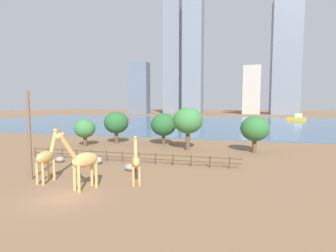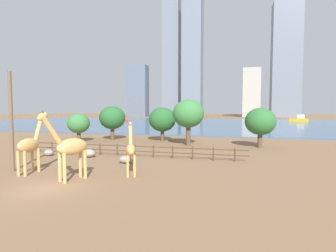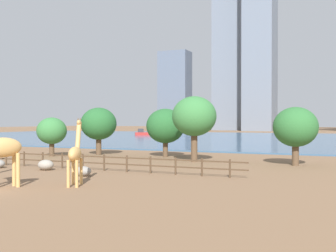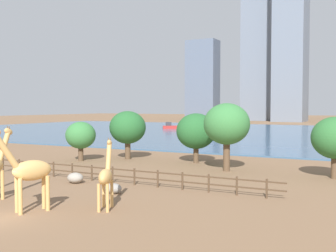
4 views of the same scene
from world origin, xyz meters
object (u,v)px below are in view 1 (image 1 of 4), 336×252
object	(u,v)px
tree_center_broad	(255,129)
tree_right_tall	(116,123)
boat_ferry	(125,119)
tree_right_small	(85,129)
giraffe_companion	(136,161)
giraffe_tall	(83,160)
utility_pole	(29,136)
boat_sailboat	(297,118)
boulder_near_fence	(130,167)
boulder_by_pole	(97,160)
giraffe_young	(46,157)
boulder_small	(60,159)
tree_left_small	(188,121)
tree_left_large	(163,125)

from	to	relation	value
tree_center_broad	tree_right_tall	distance (m)	22.89
boat_ferry	tree_right_small	bearing A→B (deg)	-104.33
giraffe_companion	tree_right_tall	bearing A→B (deg)	6.07
giraffe_tall	utility_pole	size ratio (longest dim) A/B	0.62
boat_sailboat	utility_pole	bearing A→B (deg)	93.58
boulder_near_fence	tree_right_small	xyz separation A→B (m)	(-13.43, 12.92, 2.48)
utility_pole	tree_center_broad	xyz separation A→B (m)	(20.66, 18.88, -0.62)
giraffe_tall	tree_right_tall	size ratio (longest dim) A/B	0.91
giraffe_companion	tree_right_tall	world-z (taller)	tree_right_tall
boulder_by_pole	tree_center_broad	distance (m)	21.75
giraffe_young	tree_right_tall	xyz separation A→B (m)	(-3.97, 22.14, 1.38)
giraffe_tall	boulder_small	size ratio (longest dim) A/B	5.05
boulder_by_pole	boulder_small	bearing A→B (deg)	-175.79
giraffe_young	utility_pole	distance (m)	2.65
giraffe_young	boat_ferry	world-z (taller)	giraffe_young
utility_pole	tree_right_tall	xyz separation A→B (m)	(-2.03, 21.90, -0.41)
tree_left_small	tree_right_small	bearing A→B (deg)	-178.55
boulder_small	giraffe_companion	bearing A→B (deg)	-24.55
tree_left_large	tree_left_small	size ratio (longest dim) A/B	0.84
boat_sailboat	tree_left_small	bearing A→B (deg)	95.52
tree_center_broad	tree_right_tall	bearing A→B (deg)	172.42
utility_pole	tree_right_small	distance (m)	19.08
boulder_small	tree_right_tall	bearing A→B (deg)	89.99
giraffe_companion	boat_ferry	xyz separation A→B (m)	(-35.78, 77.82, -1.15)
giraffe_companion	tree_left_small	world-z (taller)	tree_left_small
tree_right_small	boat_ferry	distance (m)	64.31
boulder_near_fence	tree_left_large	world-z (taller)	tree_left_large
boulder_small	boulder_by_pole	bearing A→B (deg)	4.21
boulder_by_pole	tree_center_broad	world-z (taller)	tree_center_broad
tree_right_tall	boat_ferry	distance (m)	62.14
giraffe_companion	boat_sailboat	distance (m)	97.18
giraffe_young	tree_left_small	xyz separation A→B (m)	(9.23, 18.80, 2.15)
giraffe_companion	tree_right_small	xyz separation A→B (m)	(-15.59, 16.78, 0.89)
boulder_near_fence	tree_left_large	distance (m)	17.65
utility_pole	tree_right_small	bearing A→B (deg)	107.79
boulder_near_fence	tree_right_tall	size ratio (longest dim) A/B	0.22
giraffe_tall	boat_sailboat	distance (m)	100.87
utility_pole	tree_right_tall	bearing A→B (deg)	95.30
giraffe_young	tree_left_small	world-z (taller)	tree_left_small
tree_left_small	utility_pole	bearing A→B (deg)	-121.05
tree_center_broad	tree_left_large	bearing A→B (deg)	165.70
utility_pole	tree_left_large	distance (m)	23.41
tree_left_large	tree_center_broad	size ratio (longest dim) A/B	1.02
tree_left_small	tree_right_small	xyz separation A→B (m)	(-16.99, -0.43, -1.56)
giraffe_tall	giraffe_young	world-z (taller)	giraffe_tall
tree_center_broad	tree_left_small	size ratio (longest dim) A/B	0.82
tree_left_small	boat_sailboat	xyz separation A→B (m)	(30.03, 74.74, -3.23)
giraffe_young	tree_right_small	bearing A→B (deg)	20.91
giraffe_tall	boat_sailboat	bearing A→B (deg)	-174.77
giraffe_companion	tree_left_large	bearing A→B (deg)	-14.47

